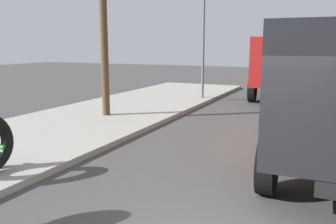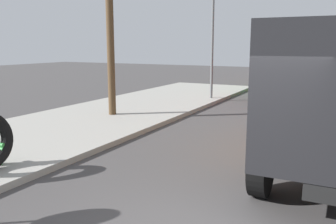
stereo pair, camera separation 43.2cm
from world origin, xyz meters
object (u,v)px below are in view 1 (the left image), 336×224
object	(u,v)px
street_light_pole	(204,26)
dump_truck_red	(313,56)
dump_truck_yellow	(307,60)
dump_truck_green	(285,66)
bare_tree	(104,26)

from	to	relation	value
street_light_pole	dump_truck_red	bearing A→B (deg)	-9.77
dump_truck_yellow	street_light_pole	world-z (taller)	street_light_pole
dump_truck_green	street_light_pole	size ratio (longest dim) A/B	1.05
dump_truck_green	street_light_pole	world-z (taller)	street_light_pole
dump_truck_yellow	bare_tree	xyz separation A→B (m)	(-16.68, 5.65, 1.69)
bare_tree	dump_truck_green	bearing A→B (deg)	-31.80
bare_tree	street_light_pole	xyz separation A→B (m)	(5.54, -1.75, 0.22)
street_light_pole	dump_truck_green	bearing A→B (deg)	-50.81
dump_truck_red	street_light_pole	size ratio (longest dim) A/B	1.04
dump_truck_yellow	bare_tree	size ratio (longest dim) A/B	1.13
dump_truck_yellow	street_light_pole	bearing A→B (deg)	160.71
dump_truck_green	dump_truck_yellow	distance (m)	8.36
dump_truck_red	bare_tree	xyz separation A→B (m)	(-27.25, 5.48, 1.69)
dump_truck_green	street_light_pole	bearing A→B (deg)	129.19
dump_truck_yellow	bare_tree	world-z (taller)	bare_tree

